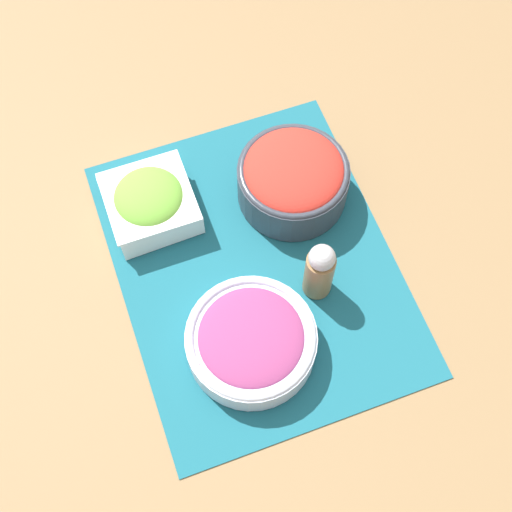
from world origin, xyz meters
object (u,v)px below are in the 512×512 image
Objects in this scene: tomato_bowl at (293,178)px; pepper_shaker at (320,270)px; lettuce_bowl at (150,202)px; onion_bowl at (251,340)px.

tomato_bowl is 0.15m from pepper_shaker.
pepper_shaker is at bearing -136.62° from lettuce_bowl.
pepper_shaker reaches higher than lettuce_bowl.
tomato_bowl is 0.20m from lettuce_bowl.
tomato_bowl reaches higher than onion_bowl.
onion_bowl is at bearing 146.03° from tomato_bowl.
onion_bowl is 0.12m from pepper_shaker.
tomato_bowl is 0.93× the size of onion_bowl.
tomato_bowl is at bearing -33.97° from onion_bowl.
tomato_bowl is 0.24m from onion_bowl.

